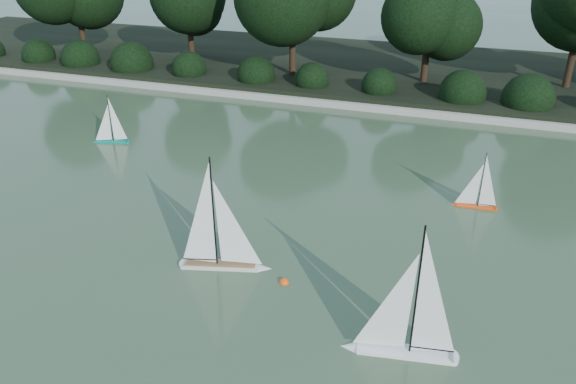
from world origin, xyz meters
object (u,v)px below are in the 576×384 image
(sailboat_white_a, at_px, (397,333))
(sailboat_teal, at_px, (109,135))
(race_buoy, at_px, (284,283))
(sailboat_orange, at_px, (473,198))
(sailboat_white_b, at_px, (227,250))

(sailboat_white_a, relative_size, sailboat_teal, 1.59)
(sailboat_teal, bearing_deg, race_buoy, -34.67)
(sailboat_orange, distance_m, race_buoy, 4.16)
(sailboat_white_b, height_order, race_buoy, sailboat_white_b)
(sailboat_white_b, relative_size, sailboat_orange, 1.66)
(sailboat_white_a, xyz_separation_m, sailboat_teal, (-7.50, 4.89, -0.11))
(sailboat_orange, height_order, sailboat_teal, sailboat_teal)
(sailboat_teal, relative_size, race_buoy, 8.37)
(sailboat_white_a, relative_size, race_buoy, 13.33)
(sailboat_orange, xyz_separation_m, race_buoy, (-2.46, -3.35, -0.18))
(sailboat_white_b, xyz_separation_m, sailboat_teal, (-4.80, 3.87, -0.11))
(sailboat_orange, relative_size, race_buoy, 7.97)
(sailboat_orange, bearing_deg, sailboat_white_a, -99.31)
(race_buoy, bearing_deg, sailboat_orange, 53.68)
(sailboat_white_b, relative_size, race_buoy, 13.25)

